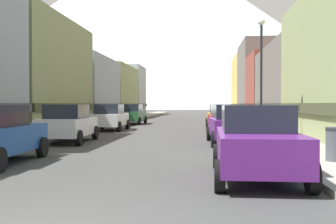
# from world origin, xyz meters

# --- Properties ---
(sidewalk_left) EXTENTS (2.50, 100.00, 0.15)m
(sidewalk_left) POSITION_xyz_m (-6.25, 35.00, 0.07)
(sidewalk_left) COLOR gray
(sidewalk_left) RESTS_ON ground
(sidewalk_right) EXTENTS (2.50, 100.00, 0.15)m
(sidewalk_right) POSITION_xyz_m (6.25, 35.00, 0.07)
(sidewalk_right) COLOR gray
(sidewalk_right) RESTS_ON ground
(storefront_left_2) EXTENTS (9.28, 13.62, 8.22)m
(storefront_left_2) POSITION_xyz_m (-11.99, 25.79, 3.96)
(storefront_left_2) COLOR #8C9966
(storefront_left_2) RESTS_ON ground
(storefront_left_3) EXTENTS (7.28, 12.13, 6.77)m
(storefront_left_3) POSITION_xyz_m (-10.99, 39.19, 3.26)
(storefront_left_3) COLOR #99A5B2
(storefront_left_3) RESTS_ON ground
(storefront_left_4) EXTENTS (6.92, 13.88, 7.05)m
(storefront_left_4) POSITION_xyz_m (-10.81, 52.55, 3.39)
(storefront_left_4) COLOR #8C9966
(storefront_left_4) RESTS_ON ground
(storefront_left_5) EXTENTS (10.14, 8.61, 8.06)m
(storefront_left_5) POSITION_xyz_m (-12.42, 64.20, 3.88)
(storefront_left_5) COLOR #99A5B2
(storefront_left_5) RESTS_ON ground
(storefront_right_2) EXTENTS (9.64, 13.75, 6.43)m
(storefront_right_2) POSITION_xyz_m (12.17, 29.42, 3.10)
(storefront_right_2) COLOR #66605B
(storefront_right_2) RESTS_ON ground
(storefront_right_3) EXTENTS (6.71, 8.89, 7.18)m
(storefront_right_3) POSITION_xyz_m (10.71, 41.27, 3.45)
(storefront_right_3) COLOR brown
(storefront_right_3) RESTS_ON ground
(storefront_right_4) EXTENTS (9.15, 11.60, 9.90)m
(storefront_right_4) POSITION_xyz_m (11.92, 51.56, 4.78)
(storefront_right_4) COLOR #66605B
(storefront_right_4) RESTS_ON ground
(storefront_right_5) EXTENTS (9.96, 13.68, 9.42)m
(storefront_right_5) POSITION_xyz_m (12.33, 64.49, 4.55)
(storefront_right_5) COLOR #D8B259
(storefront_right_5) RESTS_ON ground
(car_left_1) EXTENTS (2.22, 4.47, 1.78)m
(car_left_1) POSITION_xyz_m (-3.80, 14.21, 0.90)
(car_left_1) COLOR silver
(car_left_1) RESTS_ON ground
(car_left_2) EXTENTS (2.11, 4.42, 1.78)m
(car_left_2) POSITION_xyz_m (-3.80, 23.14, 0.90)
(car_left_2) COLOR silver
(car_left_2) RESTS_ON ground
(car_left_3) EXTENTS (2.14, 4.44, 1.78)m
(car_left_3) POSITION_xyz_m (-3.80, 32.09, 0.90)
(car_left_3) COLOR #265933
(car_left_3) RESTS_ON ground
(car_right_0) EXTENTS (2.12, 4.43, 1.78)m
(car_right_0) POSITION_xyz_m (3.80, 5.31, 0.90)
(car_right_0) COLOR #591E72
(car_right_0) RESTS_ON ground
(car_right_1) EXTENTS (2.25, 4.48, 1.78)m
(car_right_1) POSITION_xyz_m (3.80, 14.09, 0.90)
(car_right_1) COLOR #591E72
(car_right_1) RESTS_ON ground
(car_right_2) EXTENTS (2.20, 4.46, 1.78)m
(car_right_2) POSITION_xyz_m (3.80, 20.33, 0.90)
(car_right_2) COLOR #9E1111
(car_right_2) RESTS_ON ground
(car_right_3) EXTENTS (2.19, 4.46, 1.78)m
(car_right_3) POSITION_xyz_m (3.80, 27.41, 0.90)
(car_right_3) COLOR #B28419
(car_right_3) RESTS_ON ground
(trash_bin_right) EXTENTS (0.59, 0.59, 0.98)m
(trash_bin_right) POSITION_xyz_m (6.35, 7.53, 0.64)
(trash_bin_right) COLOR #4C5156
(trash_bin_right) RESTS_ON sidewalk_right
(potted_plant_1) EXTENTS (0.70, 0.70, 1.07)m
(potted_plant_1) POSITION_xyz_m (7.00, 18.78, 0.79)
(potted_plant_1) COLOR gray
(potted_plant_1) RESTS_ON sidewalk_right
(pedestrian_0) EXTENTS (0.36, 0.36, 1.59)m
(pedestrian_0) POSITION_xyz_m (-6.25, 25.20, 0.88)
(pedestrian_0) COLOR brown
(pedestrian_0) RESTS_ON sidewalk_left
(streetlamp_right) EXTENTS (0.36, 0.36, 5.86)m
(streetlamp_right) POSITION_xyz_m (5.35, 15.95, 3.99)
(streetlamp_right) COLOR black
(streetlamp_right) RESTS_ON sidewalk_right
(mountain_backdrop) EXTENTS (277.98, 277.98, 105.86)m
(mountain_backdrop) POSITION_xyz_m (-28.35, 260.00, 52.93)
(mountain_backdrop) COLOR silver
(mountain_backdrop) RESTS_ON ground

